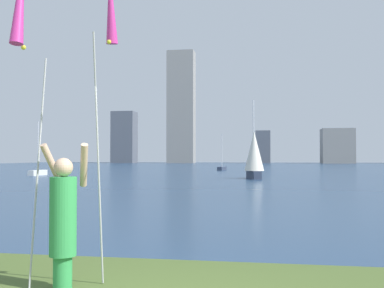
{
  "coord_description": "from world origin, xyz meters",
  "views": [
    {
      "loc": [
        0.91,
        -4.28,
        1.64
      ],
      "look_at": [
        -1.89,
        12.85,
        2.11
      ],
      "focal_mm": 42.68,
      "sensor_mm": 36.0,
      "label": 1
    }
  ],
  "objects_px": {
    "kite_flag_left": "(21,3)",
    "sailboat_3": "(254,154)",
    "sailboat_5": "(38,172)",
    "sailboat_6": "(222,168)",
    "kite_flag_right": "(110,13)",
    "person": "(63,217)"
  },
  "relations": [
    {
      "from": "kite_flag_left",
      "to": "sailboat_3",
      "type": "distance_m",
      "value": 28.7
    },
    {
      "from": "sailboat_3",
      "to": "sailboat_5",
      "type": "bearing_deg",
      "value": 170.66
    },
    {
      "from": "sailboat_5",
      "to": "sailboat_3",
      "type": "bearing_deg",
      "value": -9.34
    },
    {
      "from": "sailboat_6",
      "to": "sailboat_3",
      "type": "bearing_deg",
      "value": -77.86
    },
    {
      "from": "sailboat_3",
      "to": "sailboat_6",
      "type": "relative_size",
      "value": 1.35
    },
    {
      "from": "kite_flag_right",
      "to": "sailboat_5",
      "type": "relative_size",
      "value": 0.91
    },
    {
      "from": "kite_flag_left",
      "to": "sailboat_5",
      "type": "relative_size",
      "value": 0.9
    },
    {
      "from": "kite_flag_right",
      "to": "kite_flag_left",
      "type": "bearing_deg",
      "value": -133.92
    },
    {
      "from": "person",
      "to": "kite_flag_left",
      "type": "xyz_separation_m",
      "value": [
        -0.41,
        -0.32,
        2.59
      ]
    },
    {
      "from": "kite_flag_left",
      "to": "sailboat_3",
      "type": "height_order",
      "value": "sailboat_3"
    },
    {
      "from": "person",
      "to": "sailboat_3",
      "type": "height_order",
      "value": "sailboat_3"
    },
    {
      "from": "person",
      "to": "sailboat_3",
      "type": "xyz_separation_m",
      "value": [
        1.6,
        28.26,
        0.91
      ]
    },
    {
      "from": "kite_flag_right",
      "to": "sailboat_6",
      "type": "relative_size",
      "value": 0.99
    },
    {
      "from": "kite_flag_left",
      "to": "sailboat_6",
      "type": "xyz_separation_m",
      "value": [
        -2.28,
        48.51,
        -3.21
      ]
    },
    {
      "from": "kite_flag_left",
      "to": "sailboat_5",
      "type": "bearing_deg",
      "value": 117.65
    },
    {
      "from": "person",
      "to": "kite_flag_left",
      "type": "height_order",
      "value": "kite_flag_left"
    },
    {
      "from": "person",
      "to": "kite_flag_right",
      "type": "xyz_separation_m",
      "value": [
        0.41,
        0.52,
        2.69
      ]
    },
    {
      "from": "kite_flag_right",
      "to": "sailboat_6",
      "type": "bearing_deg",
      "value": 93.71
    },
    {
      "from": "person",
      "to": "kite_flag_right",
      "type": "distance_m",
      "value": 2.77
    },
    {
      "from": "person",
      "to": "sailboat_6",
      "type": "distance_m",
      "value": 48.27
    },
    {
      "from": "kite_flag_left",
      "to": "sailboat_5",
      "type": "xyz_separation_m",
      "value": [
        -16.57,
        31.64,
        -3.18
      ]
    },
    {
      "from": "person",
      "to": "sailboat_6",
      "type": "relative_size",
      "value": 0.42
    }
  ]
}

